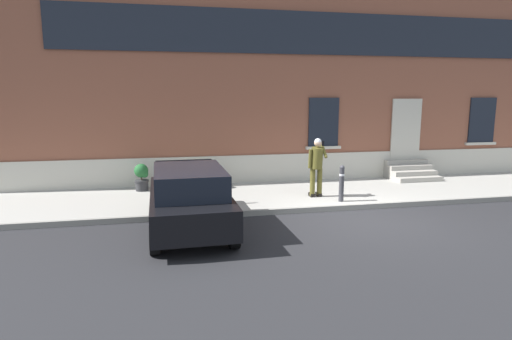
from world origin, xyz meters
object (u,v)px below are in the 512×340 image
at_px(bollard_near_person, 342,182).
at_px(planter_terracotta, 207,174).
at_px(person_on_phone, 317,164).
at_px(planter_charcoal, 142,176).
at_px(hatchback_car_black, 189,198).

relative_size(bollard_near_person, planter_terracotta, 1.22).
distance_m(person_on_phone, planter_terracotta, 3.62).
bearing_deg(person_on_phone, planter_charcoal, 155.98).
relative_size(planter_charcoal, planter_terracotta, 1.00).
bearing_deg(planter_terracotta, bollard_near_person, -35.72).
xyz_separation_m(hatchback_car_black, planter_terracotta, (0.78, 3.92, -0.18)).
height_order(bollard_near_person, planter_terracotta, bollard_near_person).
distance_m(hatchback_car_black, planter_charcoal, 4.19).
height_order(hatchback_car_black, planter_charcoal, hatchback_car_black).
bearing_deg(person_on_phone, hatchback_car_black, -155.06).
xyz_separation_m(hatchback_car_black, planter_charcoal, (-1.28, 3.99, -0.18)).
distance_m(bollard_near_person, person_on_phone, 0.95).
distance_m(bollard_near_person, planter_terracotta, 4.38).
bearing_deg(person_on_phone, planter_terracotta, 145.21).
bearing_deg(planter_terracotta, person_on_phone, -31.68).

